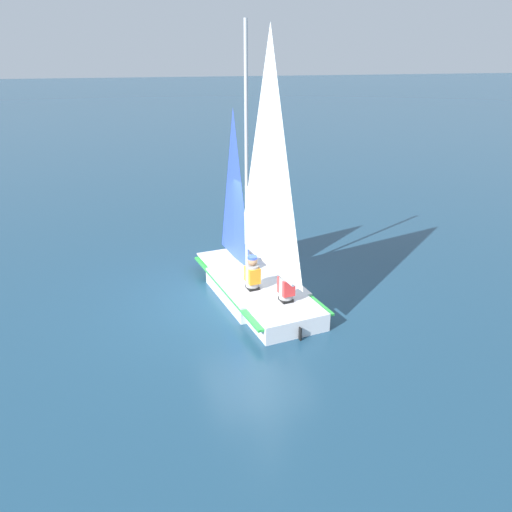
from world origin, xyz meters
TOP-DOWN VIEW (x-y plane):
  - ground_plane at (0.00, 0.00)m, footprint 260.00×260.00m
  - sailboat_main at (0.00, -0.05)m, footprint 2.12×4.34m
  - sailor_helm at (-0.21, -0.41)m, footprint 0.33×0.37m
  - sailor_crew at (0.29, -1.19)m, footprint 0.33×0.37m

SIDE VIEW (x-z plane):
  - ground_plane at x=0.00m, z-range 0.00..0.00m
  - sailor_helm at x=-0.21m, z-range 0.05..1.21m
  - sailor_crew at x=0.29m, z-range 0.05..1.21m
  - sailboat_main at x=0.00m, z-range -2.10..3.80m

